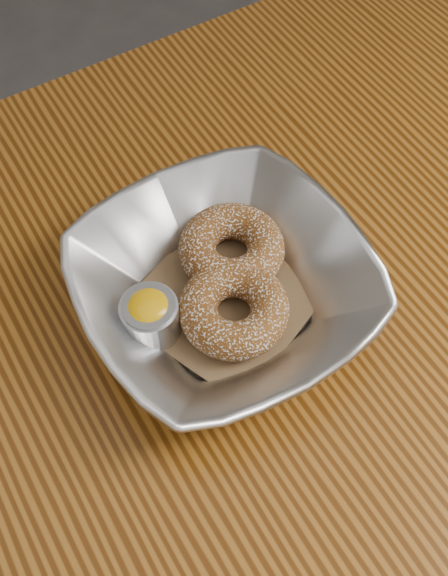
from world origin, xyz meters
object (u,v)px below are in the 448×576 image
table (265,370)px  donut_back (232,248)px  donut_front (234,309)px  ramekin (150,316)px  serving_bowl (224,287)px

table → donut_back: (0.00, 0.07, 0.13)m
donut_front → ramekin: size_ratio=1.93×
donut_back → ramekin: size_ratio=1.95×
donut_back → donut_front: (-0.03, -0.06, -0.00)m
serving_bowl → ramekin: size_ratio=5.03×
serving_bowl → ramekin: serving_bowl is taller
ramekin → table: bearing=-25.3°
donut_back → ramekin: 0.10m
serving_bowl → donut_back: (0.03, 0.03, -0.00)m
donut_back → donut_front: bearing=-119.7°
donut_back → ramekin: bearing=-164.5°
serving_bowl → donut_back: 0.05m
donut_front → ramekin: bearing=156.6°
table → donut_back: 0.15m
serving_bowl → donut_front: serving_bowl is taller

